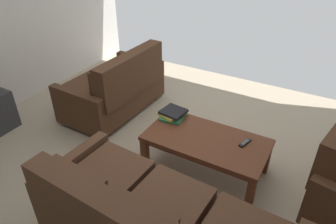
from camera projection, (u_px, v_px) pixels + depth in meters
ground_plane at (159, 161)px, 3.39m from camera, size 4.94×4.88×0.01m
loveseat_near at (116, 87)px, 4.08m from camera, size 0.85×1.40×0.89m
coffee_table at (206, 143)px, 3.09m from camera, size 1.22×0.64×0.40m
book_stack at (173, 114)px, 3.37m from camera, size 0.28×0.31×0.09m
tv_remote at (245, 143)px, 2.99m from camera, size 0.08×0.17×0.02m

